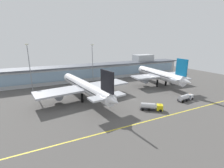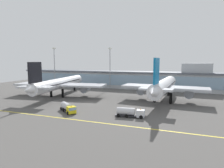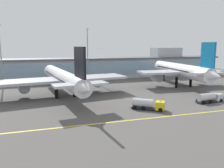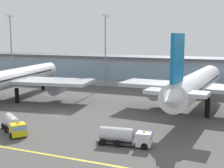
{
  "view_description": "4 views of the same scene",
  "coord_description": "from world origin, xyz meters",
  "px_view_note": "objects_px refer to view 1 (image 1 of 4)",
  "views": [
    {
      "loc": [
        -41.11,
        -61.97,
        27.06
      ],
      "look_at": [
        -6.8,
        8.55,
        5.98
      ],
      "focal_mm": 25.52,
      "sensor_mm": 36.0,
      "label": 1
    },
    {
      "loc": [
        35.75,
        -69.61,
        17.3
      ],
      "look_at": [
        5.32,
        12.59,
        6.71
      ],
      "focal_mm": 30.62,
      "sensor_mm": 36.0,
      "label": 2
    },
    {
      "loc": [
        -27.35,
        -68.48,
        17.19
      ],
      "look_at": [
        -2.87,
        10.24,
        3.01
      ],
      "focal_mm": 35.95,
      "sensor_mm": 36.0,
      "label": 3
    },
    {
      "loc": [
        38.02,
        -59.72,
        17.69
      ],
      "look_at": [
        9.37,
        8.89,
        6.4
      ],
      "focal_mm": 49.77,
      "sensor_mm": 36.0,
      "label": 4
    }
  ],
  "objects_px": {
    "airliner_near_left": "(85,87)",
    "apron_light_mast_centre": "(92,58)",
    "fuel_tanker_truck": "(152,107)",
    "airliner_near_right": "(159,75)",
    "apron_light_mast_west": "(29,61)",
    "baggage_tug_near": "(186,97)"
  },
  "relations": [
    {
      "from": "airliner_near_left",
      "to": "apron_light_mast_centre",
      "type": "bearing_deg",
      "value": -33.86
    },
    {
      "from": "airliner_near_left",
      "to": "apron_light_mast_centre",
      "type": "xyz_separation_m",
      "value": [
        14.79,
        30.82,
        10.21
      ]
    },
    {
      "from": "fuel_tanker_truck",
      "to": "apron_light_mast_centre",
      "type": "bearing_deg",
      "value": 132.59
    },
    {
      "from": "fuel_tanker_truck",
      "to": "airliner_near_left",
      "type": "bearing_deg",
      "value": 166.82
    },
    {
      "from": "airliner_near_left",
      "to": "airliner_near_right",
      "type": "distance_m",
      "value": 49.67
    },
    {
      "from": "airliner_near_right",
      "to": "apron_light_mast_west",
      "type": "distance_m",
      "value": 76.49
    },
    {
      "from": "airliner_near_right",
      "to": "apron_light_mast_centre",
      "type": "distance_m",
      "value": 44.7
    },
    {
      "from": "airliner_near_left",
      "to": "apron_light_mast_west",
      "type": "relative_size",
      "value": 2.09
    },
    {
      "from": "baggage_tug_near",
      "to": "apron_light_mast_centre",
      "type": "height_order",
      "value": "apron_light_mast_centre"
    },
    {
      "from": "airliner_near_right",
      "to": "baggage_tug_near",
      "type": "xyz_separation_m",
      "value": [
        -7.31,
        -26.89,
        -5.2
      ]
    },
    {
      "from": "baggage_tug_near",
      "to": "fuel_tanker_truck",
      "type": "bearing_deg",
      "value": 178.02
    },
    {
      "from": "fuel_tanker_truck",
      "to": "baggage_tug_near",
      "type": "relative_size",
      "value": 0.94
    },
    {
      "from": "airliner_near_right",
      "to": "fuel_tanker_truck",
      "type": "distance_m",
      "value": 41.02
    },
    {
      "from": "airliner_near_left",
      "to": "airliner_near_right",
      "type": "xyz_separation_m",
      "value": [
        49.48,
        4.32,
        0.55
      ]
    },
    {
      "from": "airliner_near_left",
      "to": "apron_light_mast_centre",
      "type": "relative_size",
      "value": 2.15
    },
    {
      "from": "airliner_near_left",
      "to": "airliner_near_right",
      "type": "height_order",
      "value": "airliner_near_right"
    },
    {
      "from": "airliner_near_right",
      "to": "fuel_tanker_truck",
      "type": "height_order",
      "value": "airliner_near_right"
    },
    {
      "from": "airliner_near_right",
      "to": "apron_light_mast_west",
      "type": "xyz_separation_m",
      "value": [
        -72.42,
        22.47,
        10.03
      ]
    },
    {
      "from": "apron_light_mast_west",
      "to": "fuel_tanker_truck",
      "type": "bearing_deg",
      "value": -49.58
    },
    {
      "from": "airliner_near_right",
      "to": "fuel_tanker_truck",
      "type": "relative_size",
      "value": 5.66
    },
    {
      "from": "airliner_near_left",
      "to": "apron_light_mast_centre",
      "type": "height_order",
      "value": "apron_light_mast_centre"
    },
    {
      "from": "baggage_tug_near",
      "to": "apron_light_mast_west",
      "type": "relative_size",
      "value": 0.36
    }
  ]
}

